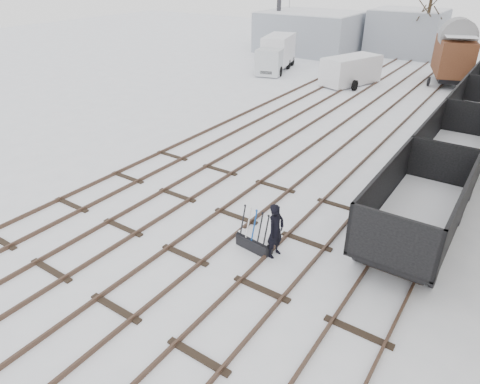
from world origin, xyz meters
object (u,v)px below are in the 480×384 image
object	(u,v)px
freight_wagon_a	(416,216)
lorry	(276,53)
box_van_wagon	(453,55)
crane	(279,26)
ground_frame	(254,242)
panel_van	(351,70)
worker	(276,231)

from	to	relation	value
freight_wagon_a	lorry	distance (m)	27.09
freight_wagon_a	box_van_wagon	xyz separation A→B (m)	(-3.52, 24.30, 1.24)
lorry	crane	bearing A→B (deg)	103.32
ground_frame	crane	world-z (taller)	crane
freight_wagon_a	crane	distance (m)	36.84
ground_frame	freight_wagon_a	size ratio (longest dim) A/B	0.23
freight_wagon_a	ground_frame	bearing A→B (deg)	-140.98
box_van_wagon	panel_van	world-z (taller)	box_van_wagon
ground_frame	crane	xyz separation A→B (m)	(-17.77, 32.93, 2.26)
panel_van	crane	distance (m)	15.62
box_van_wagon	crane	size ratio (longest dim) A/B	0.58
panel_van	crane	world-z (taller)	crane
panel_van	crane	size ratio (longest dim) A/B	0.56
worker	lorry	world-z (taller)	lorry
freight_wagon_a	worker	bearing A→B (deg)	-136.37
worker	ground_frame	bearing A→B (deg)	105.14
worker	freight_wagon_a	bearing A→B (deg)	-38.82
lorry	panel_van	world-z (taller)	lorry
worker	panel_van	world-z (taller)	panel_van
crane	box_van_wagon	bearing A→B (deg)	-28.35
panel_van	ground_frame	bearing A→B (deg)	-56.33
lorry	panel_van	bearing A→B (deg)	-22.99
ground_frame	panel_van	bearing A→B (deg)	110.82
ground_frame	lorry	distance (m)	27.58
freight_wagon_a	panel_van	size ratio (longest dim) A/B	1.20
ground_frame	panel_van	size ratio (longest dim) A/B	0.28
worker	lorry	size ratio (longest dim) A/B	0.28
worker	panel_van	xyz separation A→B (m)	(-6.42, 23.06, 0.18)
box_van_wagon	crane	xyz separation A→B (m)	(-18.56, 5.14, 0.29)
ground_frame	crane	bearing A→B (deg)	125.41
freight_wagon_a	panel_van	bearing A→B (deg)	116.91
box_van_wagon	lorry	size ratio (longest dim) A/B	0.83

